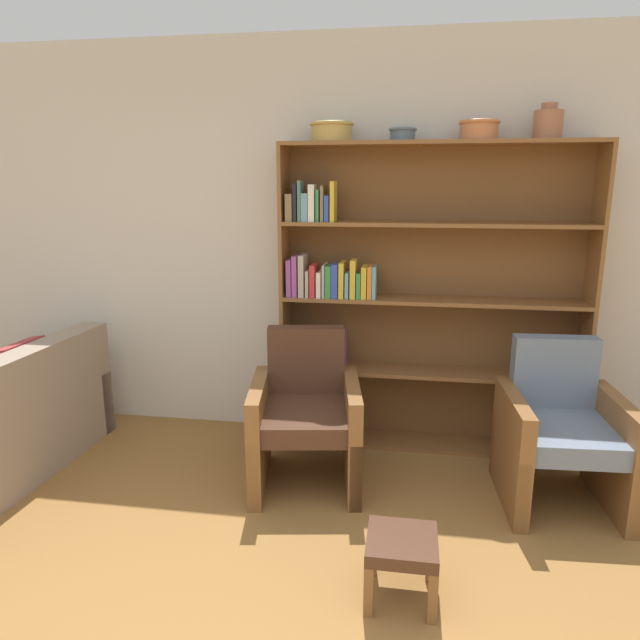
# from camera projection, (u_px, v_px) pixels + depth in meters

# --- Properties ---
(wall_back) EXTENTS (12.00, 0.06, 2.75)m
(wall_back) POSITION_uv_depth(u_px,v_px,m) (359.00, 245.00, 3.96)
(wall_back) COLOR silver
(wall_back) RESTS_ON ground
(bookshelf) EXTENTS (2.01, 0.30, 2.05)m
(bookshelf) POSITION_uv_depth(u_px,v_px,m) (404.00, 305.00, 3.84)
(bookshelf) COLOR brown
(bookshelf) RESTS_ON ground
(bowl_slate) EXTENTS (0.28, 0.28, 0.12)m
(bowl_slate) POSITION_uv_depth(u_px,v_px,m) (332.00, 131.00, 3.63)
(bowl_slate) COLOR tan
(bowl_slate) RESTS_ON bookshelf
(bowl_copper) EXTENTS (0.18, 0.18, 0.08)m
(bowl_copper) POSITION_uv_depth(u_px,v_px,m) (403.00, 134.00, 3.56)
(bowl_copper) COLOR slate
(bowl_copper) RESTS_ON bookshelf
(bowl_terracotta) EXTENTS (0.25, 0.25, 0.12)m
(bowl_terracotta) POSITION_uv_depth(u_px,v_px,m) (479.00, 129.00, 3.49)
(bowl_terracotta) COLOR #C67547
(bowl_terracotta) RESTS_ON bookshelf
(vase_tall) EXTENTS (0.17, 0.17, 0.21)m
(vase_tall) POSITION_uv_depth(u_px,v_px,m) (548.00, 124.00, 3.42)
(vase_tall) COLOR #A36647
(vase_tall) RESTS_ON bookshelf
(armchair_leather) EXTENTS (0.74, 0.77, 0.91)m
(armchair_leather) POSITION_uv_depth(u_px,v_px,m) (306.00, 416.00, 3.46)
(armchair_leather) COLOR brown
(armchair_leather) RESTS_ON ground
(armchair_cushioned) EXTENTS (0.68, 0.72, 0.91)m
(armchair_cushioned) POSITION_uv_depth(u_px,v_px,m) (561.00, 433.00, 3.24)
(armchair_cushioned) COLOR brown
(armchair_cushioned) RESTS_ON ground
(footstool) EXTENTS (0.31, 0.31, 0.30)m
(footstool) POSITION_uv_depth(u_px,v_px,m) (402.00, 550.00, 2.48)
(footstool) COLOR brown
(footstool) RESTS_ON ground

